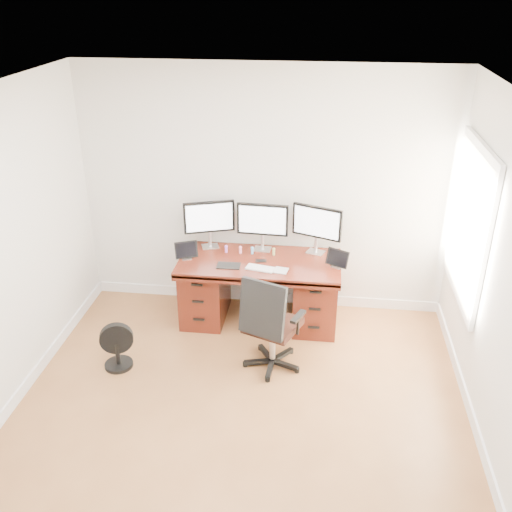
# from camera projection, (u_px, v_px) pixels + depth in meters

# --- Properties ---
(ground) EXTENTS (4.50, 4.50, 0.00)m
(ground) POSITION_uv_depth(u_px,v_px,m) (234.00, 438.00, 4.72)
(ground) COLOR #926038
(ground) RESTS_ON ground
(back_wall) EXTENTS (4.00, 0.10, 2.70)m
(back_wall) POSITION_uv_depth(u_px,v_px,m) (265.00, 192.00, 6.12)
(back_wall) COLOR silver
(back_wall) RESTS_ON ground
(desk) EXTENTS (1.70, 0.80, 0.75)m
(desk) POSITION_uv_depth(u_px,v_px,m) (260.00, 288.00, 6.17)
(desk) COLOR #4E1A0F
(desk) RESTS_ON ground
(office_chair) EXTENTS (0.70, 0.70, 1.01)m
(office_chair) POSITION_uv_depth(u_px,v_px,m) (270.00, 339.00, 5.43)
(office_chair) COLOR black
(office_chair) RESTS_ON ground
(floor_fan) EXTENTS (0.33, 0.28, 0.47)m
(floor_fan) POSITION_uv_depth(u_px,v_px,m) (117.00, 347.00, 5.49)
(floor_fan) COLOR black
(floor_fan) RESTS_ON ground
(monitor_left) EXTENTS (0.53, 0.21, 0.53)m
(monitor_left) POSITION_uv_depth(u_px,v_px,m) (209.00, 219.00, 6.14)
(monitor_left) COLOR silver
(monitor_left) RESTS_ON desk
(monitor_center) EXTENTS (0.55, 0.15, 0.53)m
(monitor_center) POSITION_uv_depth(u_px,v_px,m) (263.00, 221.00, 6.08)
(monitor_center) COLOR silver
(monitor_center) RESTS_ON desk
(monitor_right) EXTENTS (0.53, 0.23, 0.53)m
(monitor_right) POSITION_uv_depth(u_px,v_px,m) (317.00, 224.00, 6.02)
(monitor_right) COLOR silver
(monitor_right) RESTS_ON desk
(tablet_left) EXTENTS (0.25, 0.15, 0.19)m
(tablet_left) POSITION_uv_depth(u_px,v_px,m) (186.00, 251.00, 5.99)
(tablet_left) COLOR silver
(tablet_left) RESTS_ON desk
(tablet_right) EXTENTS (0.24, 0.17, 0.19)m
(tablet_right) POSITION_uv_depth(u_px,v_px,m) (337.00, 260.00, 5.82)
(tablet_right) COLOR silver
(tablet_right) RESTS_ON desk
(keyboard) EXTENTS (0.31, 0.18, 0.01)m
(keyboard) POSITION_uv_depth(u_px,v_px,m) (260.00, 268.00, 5.82)
(keyboard) COLOR silver
(keyboard) RESTS_ON desk
(trackpad) EXTENTS (0.16, 0.16, 0.01)m
(trackpad) POSITION_uv_depth(u_px,v_px,m) (281.00, 270.00, 5.78)
(trackpad) COLOR silver
(trackpad) RESTS_ON desk
(drawing_tablet) EXTENTS (0.24, 0.16, 0.01)m
(drawing_tablet) POSITION_uv_depth(u_px,v_px,m) (229.00, 266.00, 5.87)
(drawing_tablet) COLOR black
(drawing_tablet) RESTS_ON desk
(phone) EXTENTS (0.12, 0.07, 0.01)m
(phone) POSITION_uv_depth(u_px,v_px,m) (261.00, 261.00, 5.97)
(phone) COLOR black
(phone) RESTS_ON desk
(figurine_purple) EXTENTS (0.03, 0.03, 0.09)m
(figurine_purple) POSITION_uv_depth(u_px,v_px,m) (226.00, 248.00, 6.14)
(figurine_purple) COLOR #B95FE5
(figurine_purple) RESTS_ON desk
(figurine_pink) EXTENTS (0.03, 0.03, 0.09)m
(figurine_pink) POSITION_uv_depth(u_px,v_px,m) (240.00, 249.00, 6.13)
(figurine_pink) COLOR pink
(figurine_pink) RESTS_ON desk
(figurine_blue) EXTENTS (0.03, 0.03, 0.09)m
(figurine_blue) POSITION_uv_depth(u_px,v_px,m) (252.00, 250.00, 6.11)
(figurine_blue) COLOR #5299D7
(figurine_blue) RESTS_ON desk
(figurine_yellow) EXTENTS (0.03, 0.03, 0.09)m
(figurine_yellow) POSITION_uv_depth(u_px,v_px,m) (274.00, 251.00, 6.09)
(figurine_yellow) COLOR #CAC46C
(figurine_yellow) RESTS_ON desk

